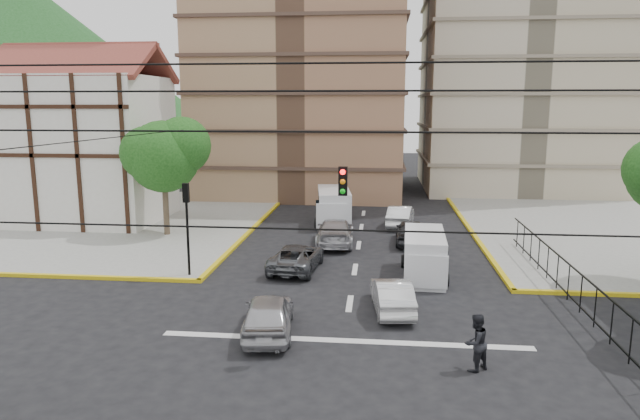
# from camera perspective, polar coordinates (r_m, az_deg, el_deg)

# --- Properties ---
(ground) EXTENTS (160.00, 160.00, 0.00)m
(ground) POSITION_cam_1_polar(r_m,az_deg,el_deg) (19.39, 2.18, -14.34)
(ground) COLOR black
(ground) RESTS_ON ground
(sidewalk_nw) EXTENTS (26.00, 26.00, 0.15)m
(sidewalk_nw) POSITION_cam_1_polar(r_m,az_deg,el_deg) (43.83, -22.97, -0.92)
(sidewalk_nw) COLOR gray
(sidewalk_nw) RESTS_ON ground
(stop_line) EXTENTS (13.00, 0.40, 0.01)m
(stop_line) POSITION_cam_1_polar(r_m,az_deg,el_deg) (20.48, 2.41, -12.92)
(stop_line) COLOR silver
(stop_line) RESTS_ON ground
(tudor_building) EXTENTS (10.80, 8.05, 12.23)m
(tudor_building) POSITION_cam_1_polar(r_m,az_deg,el_deg) (42.70, -22.29, 5.87)
(tudor_building) COLOR silver
(tudor_building) RESTS_ON ground
(distant_hill) EXTENTS (70.00, 70.00, 28.00)m
(distant_hill) POSITION_cam_1_polar(r_m,az_deg,el_deg) (104.16, -27.37, 12.62)
(distant_hill) COLOR #1B4D19
(distant_hill) RESTS_ON ground
(park_fence) EXTENTS (0.10, 22.50, 1.66)m
(park_fence) POSITION_cam_1_polar(r_m,az_deg,el_deg) (24.81, 24.48, -9.64)
(park_fence) COLOR black
(park_fence) RESTS_ON ground
(tree_tudor) EXTENTS (5.39, 4.40, 7.43)m
(tree_tudor) POSITION_cam_1_polar(r_m,az_deg,el_deg) (36.12, -15.26, 5.51)
(tree_tudor) COLOR #473828
(tree_tudor) RESTS_ON ground
(traffic_light_nw) EXTENTS (0.28, 0.22, 4.40)m
(traffic_light_nw) POSITION_cam_1_polar(r_m,az_deg,el_deg) (27.35, -13.18, -0.36)
(traffic_light_nw) COLOR black
(traffic_light_nw) RESTS_ON ground
(traffic_light_hanging) EXTENTS (18.00, 9.12, 0.92)m
(traffic_light_hanging) POSITION_cam_1_polar(r_m,az_deg,el_deg) (15.72, 1.84, 2.29)
(traffic_light_hanging) COLOR black
(traffic_light_hanging) RESTS_ON ground
(van_right_lane) EXTENTS (2.08, 4.82, 2.13)m
(van_right_lane) POSITION_cam_1_polar(r_m,az_deg,el_deg) (27.48, 10.41, -4.65)
(van_right_lane) COLOR silver
(van_right_lane) RESTS_ON ground
(van_left_lane) EXTENTS (2.71, 5.56, 2.41)m
(van_left_lane) POSITION_cam_1_polar(r_m,az_deg,el_deg) (38.88, 1.36, 0.20)
(van_left_lane) COLOR silver
(van_left_lane) RESTS_ON ground
(car_silver_front_left) EXTENTS (2.25, 4.51, 1.48)m
(car_silver_front_left) POSITION_cam_1_polar(r_m,az_deg,el_deg) (20.88, -5.18, -10.31)
(car_silver_front_left) COLOR #ACABB0
(car_silver_front_left) RESTS_ON ground
(car_white_front_right) EXTENTS (1.84, 4.14, 1.32)m
(car_white_front_right) POSITION_cam_1_polar(r_m,az_deg,el_deg) (23.14, 7.22, -8.44)
(car_white_front_right) COLOR silver
(car_white_front_right) RESTS_ON ground
(car_grey_mid_left) EXTENTS (2.57, 4.84, 1.30)m
(car_grey_mid_left) POSITION_cam_1_polar(r_m,az_deg,el_deg) (28.52, -2.35, -4.72)
(car_grey_mid_left) COLOR #575A5F
(car_grey_mid_left) RESTS_ON ground
(car_silver_rear_left) EXTENTS (2.38, 5.35, 1.52)m
(car_silver_rear_left) POSITION_cam_1_polar(r_m,az_deg,el_deg) (33.60, 1.52, -2.17)
(car_silver_rear_left) COLOR #B3B3B8
(car_silver_rear_left) RESTS_ON ground
(car_darkgrey_mid_right) EXTENTS (1.86, 4.36, 1.47)m
(car_darkgrey_mid_right) POSITION_cam_1_polar(r_m,az_deg,el_deg) (34.12, 9.05, -2.15)
(car_darkgrey_mid_right) COLOR #27272A
(car_darkgrey_mid_right) RESTS_ON ground
(car_white_rear_right) EXTENTS (2.09, 4.52, 1.43)m
(car_white_rear_right) POSITION_cam_1_polar(r_m,az_deg,el_deg) (38.83, 8.05, -0.60)
(car_white_rear_right) COLOR silver
(car_white_rear_right) RESTS_ON ground
(pedestrian_crosswalk) EXTENTS (1.13, 1.10, 1.83)m
(pedestrian_crosswalk) POSITION_cam_1_polar(r_m,az_deg,el_deg) (18.68, 15.29, -12.66)
(pedestrian_crosswalk) COLOR black
(pedestrian_crosswalk) RESTS_ON ground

